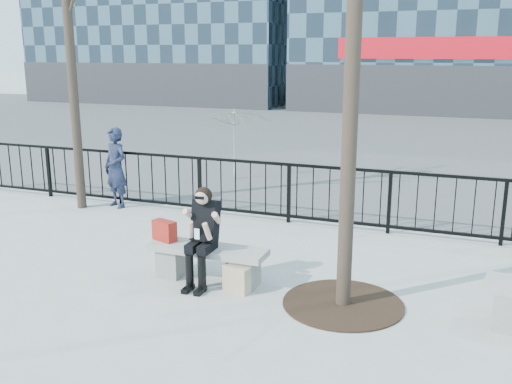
% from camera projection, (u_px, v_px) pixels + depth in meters
% --- Properties ---
extents(ground, '(120.00, 120.00, 0.00)m').
position_uv_depth(ground, '(208.00, 280.00, 7.82)').
color(ground, '#999994').
rests_on(ground, ground).
extents(street_surface, '(60.00, 23.00, 0.01)m').
position_uv_depth(street_surface, '(381.00, 135.00, 21.42)').
color(street_surface, '#474747').
rests_on(street_surface, ground).
extents(railing, '(14.00, 0.06, 1.10)m').
position_uv_depth(railing, '(278.00, 192.00, 10.41)').
color(railing, black).
rests_on(railing, ground).
extents(tree_grate, '(1.50, 1.50, 0.02)m').
position_uv_depth(tree_grate, '(343.00, 304.00, 7.07)').
color(tree_grate, black).
rests_on(tree_grate, ground).
extents(bench_main, '(1.65, 0.46, 0.49)m').
position_uv_depth(bench_main, '(208.00, 260.00, 7.75)').
color(bench_main, gray).
rests_on(bench_main, ground).
extents(seated_woman, '(0.50, 0.64, 1.34)m').
position_uv_depth(seated_woman, '(202.00, 237.00, 7.52)').
color(seated_woman, black).
rests_on(seated_woman, ground).
extents(handbag, '(0.38, 0.26, 0.28)m').
position_uv_depth(handbag, '(164.00, 231.00, 7.92)').
color(handbag, maroon).
rests_on(handbag, bench_main).
extents(shopping_bag, '(0.40, 0.24, 0.35)m').
position_uv_depth(shopping_bag, '(237.00, 279.00, 7.41)').
color(shopping_bag, beige).
rests_on(shopping_bag, ground).
extents(standing_man, '(0.68, 0.56, 1.60)m').
position_uv_depth(standing_man, '(116.00, 168.00, 11.33)').
color(standing_man, black).
rests_on(standing_man, ground).
extents(vendor_umbrella, '(2.17, 2.20, 1.73)m').
position_uv_depth(vendor_umbrella, '(234.00, 144.00, 13.75)').
color(vendor_umbrella, yellow).
rests_on(vendor_umbrella, ground).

